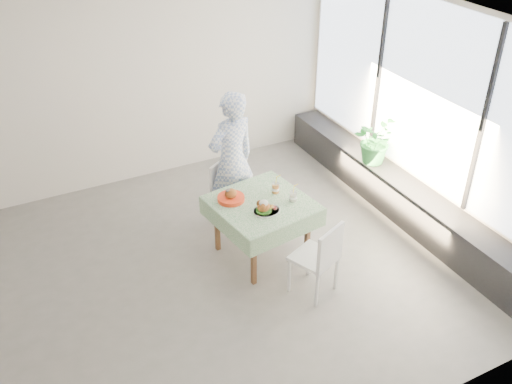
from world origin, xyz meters
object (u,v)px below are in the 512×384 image
cafe_table (262,222)px  juice_cup_orange (275,188)px  chair_far (232,205)px  main_dish (265,208)px  diner (232,160)px  potted_plant (374,140)px  chair_near (314,271)px

cafe_table → juice_cup_orange: 0.43m
chair_far → main_dish: size_ratio=2.75×
diner → chair_far: bearing=32.7°
cafe_table → juice_cup_orange: size_ratio=4.49×
juice_cup_orange → potted_plant: (1.75, 0.45, 0.02)m
chair_near → potted_plant: (1.78, 1.39, 0.55)m
juice_cup_orange → chair_near: bearing=-91.5°
cafe_table → diner: diner is taller
chair_far → main_dish: (-0.02, -0.95, 0.53)m
diner → juice_cup_orange: size_ratio=6.86×
chair_far → cafe_table: bearing=-87.2°
cafe_table → diner: bearing=90.6°
cafe_table → chair_far: size_ratio=1.37×
juice_cup_orange → potted_plant: potted_plant is taller
diner → potted_plant: diner is taller
cafe_table → potted_plant: bearing=15.7°
main_dish → potted_plant: 2.18m
chair_far → juice_cup_orange: bearing=-67.4°
cafe_table → diner: 0.90m
juice_cup_orange → potted_plant: bearing=14.4°
main_dish → diner: bearing=86.9°
diner → potted_plant: bearing=162.1°
diner → cafe_table: bearing=79.2°
chair_far → diner: 0.64m
cafe_table → potted_plant: potted_plant is taller
chair_far → diner: (0.03, 0.03, 0.63)m
main_dish → potted_plant: potted_plant is taller
chair_near → main_dish: 0.87m
chair_far → diner: diner is taller
cafe_table → juice_cup_orange: juice_cup_orange is taller
chair_far → diner: size_ratio=0.48×
cafe_table → potted_plant: (1.99, 0.56, 0.36)m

